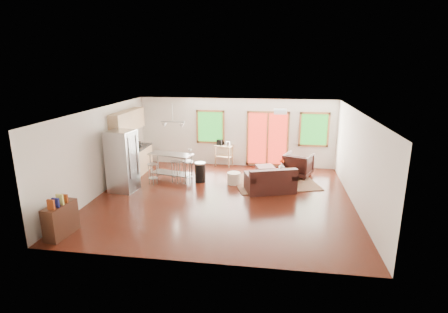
# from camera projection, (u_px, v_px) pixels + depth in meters

# --- Properties ---
(floor) EXTENTS (7.50, 7.00, 0.02)m
(floor) POSITION_uv_depth(u_px,v_px,m) (223.00, 198.00, 10.39)
(floor) COLOR black
(floor) RESTS_ON ground
(ceiling) EXTENTS (7.50, 7.00, 0.02)m
(ceiling) POSITION_uv_depth(u_px,v_px,m) (222.00, 110.00, 9.71)
(ceiling) COLOR white
(ceiling) RESTS_ON ground
(back_wall) EXTENTS (7.50, 0.02, 2.60)m
(back_wall) POSITION_uv_depth(u_px,v_px,m) (236.00, 132.00, 13.40)
(back_wall) COLOR silver
(back_wall) RESTS_ON ground
(left_wall) EXTENTS (0.02, 7.00, 2.60)m
(left_wall) POSITION_uv_depth(u_px,v_px,m) (100.00, 151.00, 10.58)
(left_wall) COLOR silver
(left_wall) RESTS_ON ground
(right_wall) EXTENTS (0.02, 7.00, 2.60)m
(right_wall) POSITION_uv_depth(u_px,v_px,m) (359.00, 161.00, 9.52)
(right_wall) COLOR silver
(right_wall) RESTS_ON ground
(front_wall) EXTENTS (7.50, 0.02, 2.60)m
(front_wall) POSITION_uv_depth(u_px,v_px,m) (195.00, 203.00, 6.70)
(front_wall) COLOR silver
(front_wall) RESTS_ON ground
(window_left) EXTENTS (1.10, 0.05, 1.30)m
(window_left) POSITION_uv_depth(u_px,v_px,m) (210.00, 127.00, 13.44)
(window_left) COLOR #155015
(window_left) RESTS_ON back_wall
(french_doors) EXTENTS (1.60, 0.05, 2.10)m
(french_doors) POSITION_uv_depth(u_px,v_px,m) (267.00, 139.00, 13.23)
(french_doors) COLOR #A42014
(french_doors) RESTS_ON back_wall
(window_right) EXTENTS (1.10, 0.05, 1.30)m
(window_right) POSITION_uv_depth(u_px,v_px,m) (314.00, 130.00, 12.89)
(window_right) COLOR #155015
(window_right) RESTS_ON back_wall
(rug) EXTENTS (3.14, 2.74, 0.03)m
(rug) POSITION_uv_depth(u_px,v_px,m) (274.00, 182.00, 11.74)
(rug) COLOR #536440
(rug) RESTS_ON floor
(loveseat) EXTENTS (1.68, 1.26, 0.79)m
(loveseat) POSITION_uv_depth(u_px,v_px,m) (270.00, 182.00, 10.83)
(loveseat) COLOR black
(loveseat) RESTS_ON floor
(coffee_table) EXTENTS (1.18, 0.96, 0.41)m
(coffee_table) POSITION_uv_depth(u_px,v_px,m) (280.00, 172.00, 11.64)
(coffee_table) COLOR #321910
(coffee_table) RESTS_ON floor
(armchair) EXTENTS (1.14, 1.11, 0.92)m
(armchair) POSITION_uv_depth(u_px,v_px,m) (298.00, 164.00, 12.26)
(armchair) COLOR black
(armchair) RESTS_ON floor
(ottoman) EXTENTS (0.74, 0.74, 0.40)m
(ottoman) POSITION_uv_depth(u_px,v_px,m) (265.00, 171.00, 12.25)
(ottoman) COLOR black
(ottoman) RESTS_ON floor
(pouf) EXTENTS (0.52, 0.52, 0.39)m
(pouf) POSITION_uv_depth(u_px,v_px,m) (234.00, 178.00, 11.55)
(pouf) COLOR silver
(pouf) RESTS_ON floor
(vase) EXTENTS (0.24, 0.25, 0.35)m
(vase) POSITION_uv_depth(u_px,v_px,m) (282.00, 166.00, 11.80)
(vase) COLOR silver
(vase) RESTS_ON coffee_table
(book) EXTENTS (0.22, 0.08, 0.30)m
(book) POSITION_uv_depth(u_px,v_px,m) (290.00, 165.00, 11.77)
(book) COLOR maroon
(book) RESTS_ON coffee_table
(cabinets) EXTENTS (0.64, 2.24, 2.30)m
(cabinets) POSITION_uv_depth(u_px,v_px,m) (132.00, 150.00, 12.26)
(cabinets) COLOR tan
(cabinets) RESTS_ON floor
(refrigerator) EXTENTS (0.85, 0.82, 1.91)m
(refrigerator) POSITION_uv_depth(u_px,v_px,m) (123.00, 161.00, 10.77)
(refrigerator) COLOR #B7BABC
(refrigerator) RESTS_ON floor
(island) EXTENTS (1.57, 0.91, 0.93)m
(island) POSITION_uv_depth(u_px,v_px,m) (171.00, 162.00, 11.82)
(island) COLOR #B7BABC
(island) RESTS_ON floor
(cup) EXTENTS (0.15, 0.14, 0.12)m
(cup) POSITION_uv_depth(u_px,v_px,m) (190.00, 150.00, 11.96)
(cup) COLOR white
(cup) RESTS_ON island
(bar_stool_a) EXTENTS (0.44, 0.44, 0.70)m
(bar_stool_a) POSITION_uv_depth(u_px,v_px,m) (153.00, 169.00, 11.43)
(bar_stool_a) COLOR #B7BABC
(bar_stool_a) RESTS_ON floor
(bar_stool_b) EXTENTS (0.42, 0.42, 0.75)m
(bar_stool_b) POSITION_uv_depth(u_px,v_px,m) (176.00, 166.00, 11.63)
(bar_stool_b) COLOR #B7BABC
(bar_stool_b) RESTS_ON floor
(bar_stool_c) EXTENTS (0.38, 0.38, 0.77)m
(bar_stool_c) POSITION_uv_depth(u_px,v_px,m) (188.00, 167.00, 11.52)
(bar_stool_c) COLOR #B7BABC
(bar_stool_c) RESTS_ON floor
(trash_can) EXTENTS (0.47, 0.47, 0.67)m
(trash_can) POSITION_uv_depth(u_px,v_px,m) (200.00, 172.00, 11.72)
(trash_can) COLOR black
(trash_can) RESTS_ON floor
(kitchen_cart) EXTENTS (0.77, 0.61, 1.02)m
(kitchen_cart) POSITION_uv_depth(u_px,v_px,m) (224.00, 148.00, 13.48)
(kitchen_cart) COLOR tan
(kitchen_cart) RESTS_ON floor
(bookshelf) EXTENTS (0.42, 0.90, 1.02)m
(bookshelf) POSITION_uv_depth(u_px,v_px,m) (61.00, 219.00, 8.05)
(bookshelf) COLOR #321910
(bookshelf) RESTS_ON floor
(ceiling_flush) EXTENTS (0.35, 0.35, 0.12)m
(ceiling_flush) POSITION_uv_depth(u_px,v_px,m) (280.00, 112.00, 10.07)
(ceiling_flush) COLOR white
(ceiling_flush) RESTS_ON ceiling
(pendant_light) EXTENTS (0.80, 0.18, 0.79)m
(pendant_light) POSITION_uv_depth(u_px,v_px,m) (173.00, 125.00, 11.59)
(pendant_light) COLOR gray
(pendant_light) RESTS_ON ceiling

